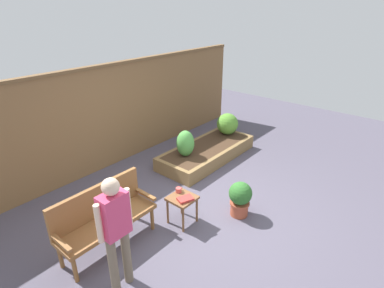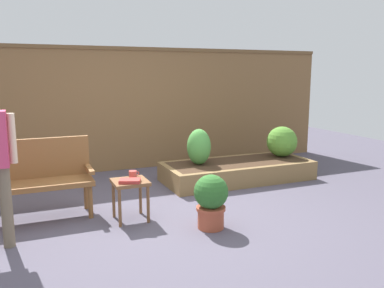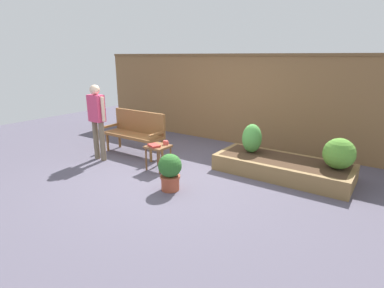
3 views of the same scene
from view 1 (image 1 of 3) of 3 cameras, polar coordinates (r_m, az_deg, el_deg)
name	(u,v)px [view 1 (image 1 of 3)]	position (r m, az deg, el deg)	size (l,w,h in m)	color
ground_plane	(200,212)	(5.37, 1.53, -12.53)	(14.00, 14.00, 0.00)	#514C5B
fence_back	(102,118)	(6.59, -16.32, 4.60)	(8.40, 0.14, 2.16)	brown
garden_bench	(103,213)	(4.62, -16.14, -12.21)	(1.44, 0.48, 0.94)	brown
side_table	(182,202)	(4.94, -1.83, -10.59)	(0.40, 0.40, 0.48)	brown
cup_on_table	(179,190)	(4.99, -2.48, -8.49)	(0.13, 0.09, 0.08)	#CC4C47
book_on_table	(185,199)	(4.81, -1.23, -10.12)	(0.23, 0.16, 0.04)	#B2332D
potted_boxwood	(240,198)	(5.19, 8.88, -9.75)	(0.38, 0.38, 0.61)	#A84C33
raised_planter_bed	(207,152)	(7.01, 2.77, -1.54)	(2.40, 1.00, 0.30)	olive
shrub_near_bench	(185,143)	(6.41, -1.23, 0.12)	(0.37, 0.37, 0.56)	brown
shrub_far_corner	(227,124)	(7.56, 6.57, 3.72)	(0.52, 0.52, 0.52)	brown
person_by_bench	(116,226)	(3.73, -13.95, -14.50)	(0.47, 0.20, 1.56)	#70604C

